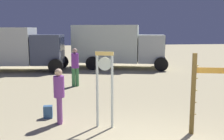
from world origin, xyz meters
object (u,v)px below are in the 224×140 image
Objects in this scene: person_near_clock at (59,93)px; backpack at (48,112)px; box_truck_near at (116,45)px; standing_clock at (105,82)px; box_truck_far at (9,47)px; arrow_sign at (209,83)px; person_distant at (75,65)px.

person_near_clock reaches higher than backpack.
box_truck_near is at bearing 72.61° from person_near_clock.
standing_clock is 0.31× the size of box_truck_near.
box_truck_near is at bearing 69.88° from backpack.
standing_clock is at bearing -20.92° from person_near_clock.
person_near_clock is 10.94m from box_truck_far.
arrow_sign reaches higher than person_near_clock.
person_near_clock is 0.23× the size of box_truck_near.
backpack is at bearing -100.90° from person_distant.
person_near_clock is 0.23× the size of box_truck_far.
box_truck_far is (-4.19, 5.31, 0.53)m from person_distant.
arrow_sign is 5.50× the size of backpack.
standing_clock is 0.30× the size of box_truck_far.
box_truck_far is at bearing 108.91° from backpack.
backpack is 4.59m from person_distant.
person_distant reaches higher than backpack.
box_truck_far is at bearing 128.31° from person_distant.
person_near_clock is (-1.25, 0.48, -0.39)m from standing_clock.
person_distant is 6.47m from box_truck_near.
box_truck_far is at bearing 122.80° from arrow_sign.
box_truck_far is at bearing 109.92° from person_near_clock.
backpack is at bearing -71.09° from box_truck_far.
box_truck_far reaches higher than standing_clock.
arrow_sign is at bearing -19.74° from person_near_clock.
person_near_clock is at bearing -95.47° from person_distant.
arrow_sign is at bearing -19.15° from standing_clock.
backpack is (-1.63, 0.99, -1.09)m from standing_clock.
backpack is 0.21× the size of person_distant.
backpack is 0.06× the size of box_truck_near.
standing_clock is 1.16× the size of person_distant.
person_distant is at bearing 79.10° from backpack.
arrow_sign is (2.52, -0.87, 0.07)m from standing_clock.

